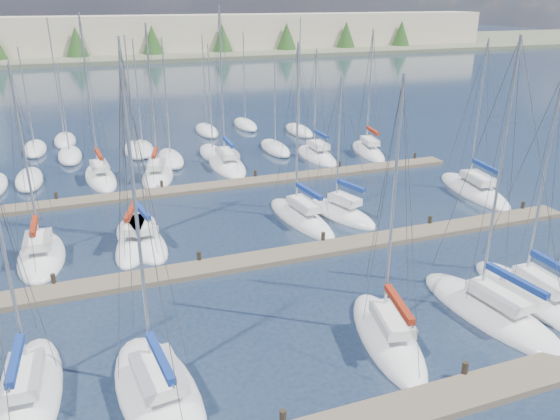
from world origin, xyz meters
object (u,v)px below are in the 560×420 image
object	(u,v)px
sailboat_n	(101,177)
sailboat_j	(141,240)
sailboat_c	(158,392)
sailboat_o	(158,176)
sailboat_h	(41,256)
sailboat_i	(137,239)
sailboat_d	(388,337)
sailboat_e	(490,312)
sailboat_m	(474,190)
sailboat_l	(341,213)
sailboat_f	(533,297)
sailboat_k	(301,218)
sailboat_r	(368,151)
sailboat_q	(317,156)
sailboat_b	(29,394)
sailboat_p	(227,164)

from	to	relation	value
sailboat_n	sailboat_j	bearing A→B (deg)	-88.22
sailboat_c	sailboat_o	bearing A→B (deg)	75.09
sailboat_h	sailboat_i	world-z (taller)	sailboat_i
sailboat_j	sailboat_d	size ratio (longest dim) A/B	1.00
sailboat_e	sailboat_d	distance (m)	5.90
sailboat_m	sailboat_n	xyz separation A→B (m)	(-28.08, 13.89, 0.02)
sailboat_l	sailboat_n	bearing A→B (deg)	120.81
sailboat_f	sailboat_m	bearing A→B (deg)	61.78
sailboat_f	sailboat_e	size ratio (longest dim) A/B	0.88
sailboat_d	sailboat_j	bearing A→B (deg)	133.73
sailboat_k	sailboat_r	distance (m)	19.16
sailboat_i	sailboat_c	size ratio (longest dim) A/B	0.99
sailboat_m	sailboat_j	size ratio (longest dim) A/B	0.99
sailboat_l	sailboat_r	xyz separation A→B (m)	(10.03, 14.18, 0.01)
sailboat_m	sailboat_f	bearing A→B (deg)	-111.60
sailboat_i	sailboat_m	bearing A→B (deg)	16.43
sailboat_q	sailboat_e	distance (m)	29.21
sailboat_q	sailboat_b	size ratio (longest dim) A/B	1.00
sailboat_h	sailboat_c	distance (m)	15.44
sailboat_o	sailboat_n	xyz separation A→B (m)	(-4.69, 1.29, 0.00)
sailboat_h	sailboat_p	world-z (taller)	sailboat_p
sailboat_k	sailboat_p	world-z (taller)	sailboat_p
sailboat_o	sailboat_m	bearing A→B (deg)	-15.41
sailboat_k	sailboat_l	world-z (taller)	sailboat_k
sailboat_b	sailboat_i	bearing A→B (deg)	70.51
sailboat_l	sailboat_p	world-z (taller)	sailboat_p
sailboat_n	sailboat_d	distance (m)	31.19
sailboat_k	sailboat_p	xyz separation A→B (m)	(-1.46, 14.65, -0.01)
sailboat_h	sailboat_e	xyz separation A→B (m)	(21.17, -14.51, 0.00)
sailboat_o	sailboat_f	bearing A→B (deg)	-48.00
sailboat_j	sailboat_n	bearing A→B (deg)	87.84
sailboat_k	sailboat_l	size ratio (longest dim) A/B	1.21
sailboat_i	sailboat_h	bearing A→B (deg)	-158.64
sailboat_i	sailboat_b	xyz separation A→B (m)	(-5.75, -13.58, -0.02)
sailboat_o	sailboat_p	distance (m)	6.74
sailboat_m	sailboat_n	world-z (taller)	sailboat_n
sailboat_h	sailboat_p	distance (m)	21.44
sailboat_h	sailboat_d	bearing A→B (deg)	-42.43
sailboat_o	sailboat_n	distance (m)	4.87
sailboat_q	sailboat_j	bearing A→B (deg)	-142.07
sailboat_m	sailboat_e	size ratio (longest dim) A/B	0.90
sailboat_q	sailboat_d	bearing A→B (deg)	-107.14
sailboat_m	sailboat_d	bearing A→B (deg)	-131.08
sailboat_f	sailboat_r	xyz separation A→B (m)	(5.86, 28.23, 0.01)
sailboat_p	sailboat_n	distance (m)	11.28
sailboat_b	sailboat_p	bearing A→B (deg)	64.23
sailboat_n	sailboat_b	world-z (taller)	sailboat_n
sailboat_m	sailboat_f	distance (m)	16.91
sailboat_p	sailboat_n	xyz separation A→B (m)	(-11.28, -0.16, 0.02)
sailboat_n	sailboat_c	xyz separation A→B (m)	(0.50, -29.29, -0.02)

